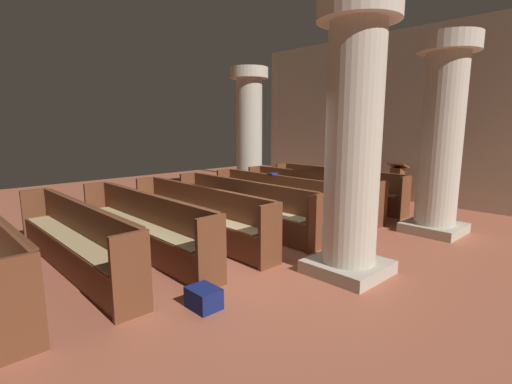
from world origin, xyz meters
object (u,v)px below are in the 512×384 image
object	(u,v)px
pillar_aisle_side	(442,134)
pillar_aisle_rear	(353,138)
pew_row_5	(143,223)
hymn_book	(273,174)
pew_row_2	(279,197)
pew_row_3	(242,204)
pew_row_1	(309,191)
kneeler_box_navy	(204,298)
pew_row_4	(198,213)
pew_row_6	(74,236)
pillar_far_side	(249,130)
lectern	(396,187)
pew_row_0	(335,186)

from	to	relation	value
pillar_aisle_side	pillar_aisle_rear	size ratio (longest dim) A/B	1.00
pew_row_5	hymn_book	bearing A→B (deg)	96.16
hymn_book	pew_row_2	bearing A→B (deg)	-27.40
pew_row_3	pew_row_1	bearing A→B (deg)	90.00
kneeler_box_navy	hymn_book	bearing A→B (deg)	124.12
pew_row_4	pillar_aisle_side	xyz separation A→B (m)	(2.72, 3.58, 1.38)
kneeler_box_navy	pew_row_6	bearing A→B (deg)	-163.25
pew_row_6	pillar_far_side	world-z (taller)	pillar_far_side
lectern	kneeler_box_navy	size ratio (longest dim) A/B	2.93
pew_row_6	hymn_book	distance (m)	4.44
pew_row_5	pillar_aisle_side	xyz separation A→B (m)	(2.72, 4.64, 1.38)
pew_row_1	kneeler_box_navy	world-z (taller)	pew_row_1
pew_row_1	pillar_aisle_rear	bearing A→B (deg)	-43.03
pew_row_0	lectern	size ratio (longest dim) A/B	3.44
pew_row_4	pillar_far_side	world-z (taller)	pillar_far_side
pew_row_1	pew_row_6	xyz separation A→B (m)	(0.00, -5.27, 0.00)
pew_row_5	pillar_far_side	distance (m)	5.63
pillar_far_side	hymn_book	distance (m)	2.86
pew_row_3	pillar_aisle_side	bearing A→B (deg)	42.86
pew_row_1	pew_row_5	bearing A→B (deg)	-90.00
pillar_aisle_side	pillar_far_side	xyz separation A→B (m)	(-5.40, 0.12, 0.00)
pillar_far_side	lectern	world-z (taller)	pillar_far_side
pillar_aisle_side	kneeler_box_navy	world-z (taller)	pillar_aisle_side
pew_row_0	pillar_far_side	distance (m)	3.06
lectern	kneeler_box_navy	distance (m)	7.16
pew_row_3	hymn_book	world-z (taller)	hymn_book
pew_row_0	hymn_book	bearing A→B (deg)	-100.66
pew_row_4	lectern	xyz separation A→B (m)	(0.95, 5.59, -0.05)
pillar_aisle_rear	lectern	bearing A→B (deg)	109.65
pillar_far_side	kneeler_box_navy	size ratio (longest dim) A/B	9.81
lectern	kneeler_box_navy	xyz separation A→B (m)	(1.23, -7.04, -0.33)
pillar_aisle_rear	pew_row_0	bearing A→B (deg)	127.14
pew_row_1	pillar_far_side	world-z (taller)	pillar_far_side
pew_row_5	kneeler_box_navy	bearing A→B (deg)	-10.37
pew_row_5	lectern	bearing A→B (deg)	81.88
pew_row_4	hymn_book	world-z (taller)	hymn_book
pew_row_1	pew_row_2	bearing A→B (deg)	-90.00
pew_row_5	lectern	distance (m)	6.71
pew_row_0	pillar_aisle_side	xyz separation A→B (m)	(2.72, -0.63, 1.38)
pew_row_3	pew_row_5	world-z (taller)	same
pew_row_4	pew_row_0	bearing A→B (deg)	90.00
pew_row_5	pillar_aisle_side	size ratio (longest dim) A/B	1.03
pew_row_0	pew_row_6	world-z (taller)	same
pew_row_3	pew_row_4	distance (m)	1.05
pew_row_0	hymn_book	size ratio (longest dim) A/B	17.98
pew_row_0	pew_row_3	bearing A→B (deg)	-90.00
pew_row_4	kneeler_box_navy	size ratio (longest dim) A/B	10.08
kneeler_box_navy	pew_row_0	bearing A→B (deg)	111.02
pew_row_1	hymn_book	size ratio (longest dim) A/B	17.98
pew_row_1	pew_row_3	size ratio (longest dim) A/B	1.00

